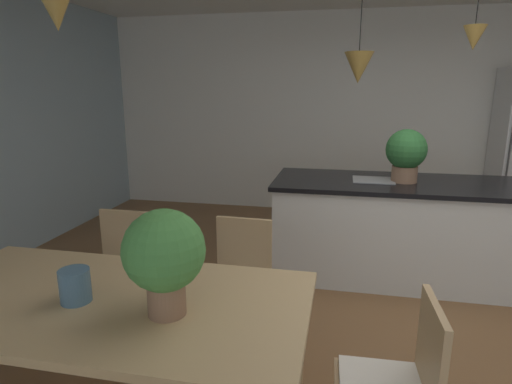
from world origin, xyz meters
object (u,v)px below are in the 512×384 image
kitchen_island (399,229)px  potted_plant_on_table (164,254)px  potted_plant_on_island (406,153)px  chair_far_left (119,270)px  chair_far_right (239,281)px  dining_table (107,310)px  vase_on_dining_table (75,286)px

kitchen_island → potted_plant_on_table: bearing=-118.5°
potted_plant_on_island → chair_far_left: bearing=-145.8°
chair_far_right → dining_table: bearing=-117.0°
chair_far_left → vase_on_dining_table: 1.03m
dining_table → chair_far_left: chair_far_left is taller
chair_far_right → vase_on_dining_table: vase_on_dining_table is taller
kitchen_island → potted_plant_on_island: potted_plant_on_island is taller
kitchen_island → potted_plant_on_table: potted_plant_on_table is taller
chair_far_right → kitchen_island: kitchen_island is taller
potted_plant_on_table → kitchen_island: bearing=61.5°
potted_plant_on_table → chair_far_right: bearing=84.7°
chair_far_left → chair_far_right: size_ratio=1.00×
chair_far_right → potted_plant_on_island: potted_plant_on_island is taller
kitchen_island → vase_on_dining_table: (-1.71, -2.30, 0.37)m
chair_far_left → vase_on_dining_table: vase_on_dining_table is taller
dining_table → potted_plant_on_table: 0.49m
chair_far_left → potted_plant_on_island: 2.55m
chair_far_left → chair_far_right: 0.86m
chair_far_left → potted_plant_on_island: size_ratio=1.87×
potted_plant_on_table → vase_on_dining_table: bearing=177.8°
vase_on_dining_table → chair_far_right: bearing=59.3°
dining_table → potted_plant_on_island: size_ratio=4.10×
kitchen_island → dining_table: bearing=-125.7°
dining_table → potted_plant_on_island: 2.79m
chair_far_right → kitchen_island: size_ratio=0.38×
chair_far_right → vase_on_dining_table: (-0.54, -0.91, 0.36)m
dining_table → potted_plant_on_island: bearing=54.3°
chair_far_right → kitchen_island: bearing=49.8°
dining_table → chair_far_right: (0.43, 0.85, -0.21)m
chair_far_left → potted_plant_on_island: potted_plant_on_island is taller
dining_table → chair_far_left: bearing=116.8°
dining_table → chair_far_left: size_ratio=2.20×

